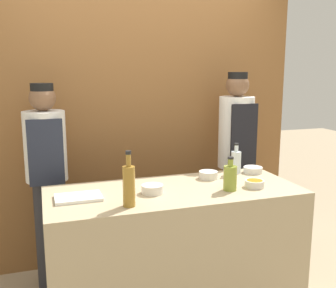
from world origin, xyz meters
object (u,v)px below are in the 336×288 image
Objects in this scene: cutting_board at (78,198)px; sauce_bowl_yellow at (253,169)px; bottle_oil at (230,177)px; sauce_bowl_orange at (255,183)px; sauce_bowl_brown at (152,189)px; chef_right at (235,159)px; sauce_bowl_white at (208,174)px; bottle_vinegar at (129,185)px; chef_left at (47,179)px; bottle_clear at (236,162)px.

sauce_bowl_yellow is at bearing 9.28° from cutting_board.
sauce_bowl_orange is at bearing 2.67° from bottle_oil.
sauce_bowl_brown is 0.98× the size of sauce_bowl_yellow.
bottle_oil is at bearing -120.02° from chef_right.
sauce_bowl_white is 0.96m from cutting_board.
bottle_vinegar is 0.21× the size of chef_left.
sauce_bowl_yellow is 0.44× the size of bottle_vinegar.
cutting_board is at bearing 174.24° from sauce_bowl_orange.
bottle_vinegar is 1.46× the size of bottle_oil.
sauce_bowl_orange is 0.40× the size of bottle_vinegar.
sauce_bowl_yellow is 0.51m from bottle_oil.
bottle_oil is (0.96, -0.12, 0.08)m from cutting_board.
sauce_bowl_yellow is at bearing 61.37° from sauce_bowl_orange.
sauce_bowl_orange is at bearing -30.40° from chef_left.
chef_right reaches higher than bottle_clear.
bottle_oil is (-0.19, -0.01, 0.06)m from sauce_bowl_orange.
bottle_vinegar reaches higher than bottle_clear.
bottle_vinegar reaches higher than sauce_bowl_orange.
cutting_board is (-0.46, 0.03, -0.02)m from sauce_bowl_brown.
bottle_vinegar is (-0.67, -0.39, 0.10)m from sauce_bowl_white.
sauce_bowl_brown is 0.08× the size of chef_right.
sauce_bowl_yellow is 0.15m from bottle_clear.
sauce_bowl_yellow is 1.06× the size of sauce_bowl_white.
cutting_board is 1.23m from bottle_clear.
sauce_bowl_brown is (-0.69, 0.09, 0.00)m from sauce_bowl_orange.
cutting_board is at bearing -170.72° from sauce_bowl_yellow.
bottle_vinegar is 0.20× the size of chef_right.
chef_right is (0.08, 0.44, -0.02)m from sauce_bowl_yellow.
chef_right is at bearing -0.01° from chef_left.
chef_left is (-1.11, 0.48, -0.07)m from sauce_bowl_white.
cutting_board is 1.26× the size of bottle_oil.
chef_left is (-1.32, 0.77, -0.07)m from sauce_bowl_orange.
sauce_bowl_white is at bearing -165.00° from bottle_clear.
sauce_bowl_white is at bearing -23.43° from chef_left.
bottle_clear is at bearing 20.40° from sauce_bowl_brown.
bottle_vinegar is at bearing -157.74° from sauce_bowl_yellow.
chef_left is at bearing 116.48° from bottle_vinegar.
bottle_clear is (1.20, 0.25, 0.08)m from cutting_board.
chef_left reaches higher than cutting_board.
chef_left is at bearing 156.57° from sauce_bowl_white.
bottle_clear is at bearing -117.43° from chef_right.
sauce_bowl_white is at bearing 10.63° from cutting_board.
sauce_bowl_orange is 0.46× the size of cutting_board.
sauce_bowl_yellow is 1.15m from bottle_vinegar.
bottle_oil is at bearing -10.85° from sauce_bowl_brown.
bottle_clear is at bearing 82.21° from sauce_bowl_orange.
chef_left reaches higher than bottle_clear.
bottle_clear reaches higher than sauce_bowl_brown.
sauce_bowl_white is (-0.39, -0.04, 0.00)m from sauce_bowl_yellow.
bottle_oil reaches higher than sauce_bowl_yellow.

